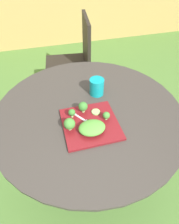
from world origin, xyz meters
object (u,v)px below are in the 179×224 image
Objects in this scene: patio_chair at (76,57)px; fork at (83,119)px; drinking_glass at (97,87)px; salad_plate at (90,124)px.

patio_chair reaches higher than fork.
drinking_glass reaches higher than fork.
patio_chair is at bearing 80.70° from fork.
patio_chair is 0.85m from drinking_glass.
salad_plate is 2.79× the size of drinking_glass.
salad_plate is at bearing -45.44° from fork.
salad_plate is 2.14× the size of fork.
fork is (-0.03, 0.03, 0.01)m from salad_plate.
fork is at bearing 134.56° from salad_plate.
salad_plate is 0.05m from fork.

